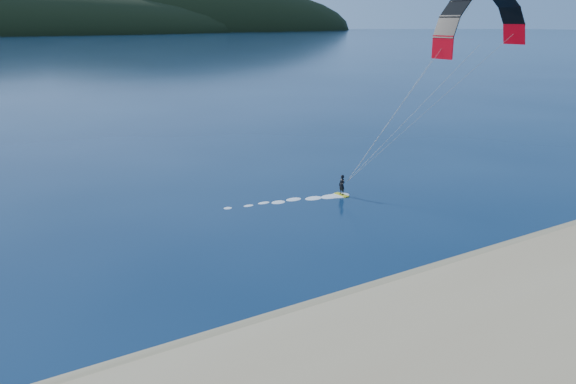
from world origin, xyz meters
The scene contains 3 objects.
ground centered at (0.00, 0.00, 0.00)m, with size 1800.00×1800.00×0.00m, color #081E3B.
wet_sand centered at (0.00, 4.50, 0.05)m, with size 220.00×2.50×0.10m.
kitesurfer_near centered at (22.13, 14.03, 12.60)m, with size 23.37×9.52×16.19m.
Camera 1 is at (-13.49, -16.63, 14.79)m, focal length 33.98 mm.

